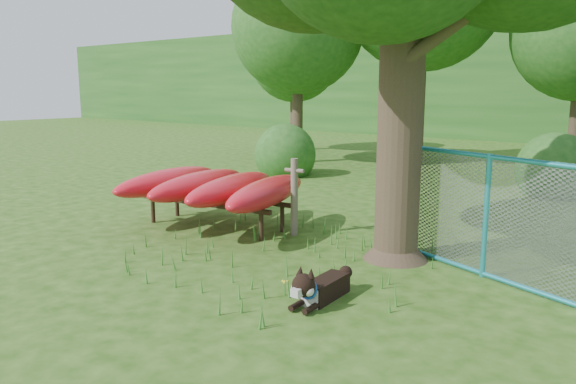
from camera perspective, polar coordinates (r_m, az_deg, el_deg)
The scene contains 10 objects.
ground at distance 7.82m, azimuth -6.75°, elevation -8.31°, with size 80.00×80.00×0.00m, color #22480E.
wooden_post at distance 9.63m, azimuth 0.65°, elevation -0.30°, with size 0.37×0.14×1.34m.
kayak_rack at distance 10.26m, azimuth -7.45°, elevation 0.56°, with size 3.63×3.23×0.99m.
husky_dog at distance 6.75m, azimuth 3.12°, elevation -9.70°, with size 0.35×1.18×0.52m.
fence_section at distance 7.90m, azimuth 19.46°, elevation -2.34°, with size 2.73×1.02×2.79m.
wildflower_clump at distance 6.97m, azimuth -0.32°, elevation -9.21°, with size 0.09×0.09×0.20m.
bg_tree_a at distance 19.32m, azimuth 1.00°, elevation 16.36°, with size 4.40×4.40×6.70m.
bg_tree_f at distance 23.16m, azimuth 0.68°, elevation 13.51°, with size 3.60×3.60×5.55m.
shrub_left at distance 16.52m, azimuth -0.28°, elevation 1.75°, with size 1.80×1.80×1.80m, color #21551B.
shrub_mid at distance 14.75m, azimuth 25.31°, elevation -0.33°, with size 1.80×1.80×1.80m, color #21551B.
Camera 1 is at (5.33, -5.15, 2.51)m, focal length 35.00 mm.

